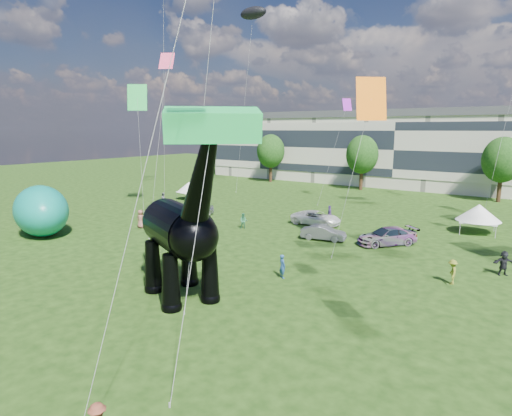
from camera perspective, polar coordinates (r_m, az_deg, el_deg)
The scene contains 14 objects.
ground at distance 22.83m, azimuth -11.40°, elevation -15.63°, with size 220.00×220.00×0.00m, color #16330C.
terrace_row at distance 79.24m, azimuth 19.18°, elevation 7.11°, with size 78.00×11.00×12.00m, color beige.
tree_far_left at distance 80.67m, azimuth 1.98°, elevation 7.94°, with size 5.20×5.20×9.44m.
tree_mid_left at distance 72.11m, azimuth 13.98°, elevation 7.32°, with size 5.20×5.20×9.44m.
tree_mid_right at distance 67.12m, azimuth 30.04°, elevation 6.01°, with size 5.20×5.20×9.44m.
dinosaur_sculpture at distance 26.13m, azimuth -10.64°, elevation -2.84°, with size 12.66×6.87×10.65m.
car_silver at distance 49.22m, azimuth -8.01°, elevation -0.32°, with size 1.85×4.59×1.57m, color #BABBBF.
car_grey at distance 39.32m, azimuth 8.98°, elevation -3.29°, with size 1.40×4.02×1.33m, color slate.
car_white at distance 45.43m, azimuth 8.01°, elevation -1.31°, with size 2.40×5.21×1.45m, color white.
car_dark at distance 38.93m, azimuth 17.05°, elevation -3.62°, with size 2.14×5.26×1.53m, color #595960.
gazebo_near at distance 46.37m, azimuth 27.56°, elevation -0.58°, with size 4.69×4.69×2.84m.
gazebo_left at distance 61.80m, azimuth -8.91°, elevation 2.78°, with size 4.38×4.38×2.49m.
inflatable_teal at distance 45.01m, azimuth -26.72°, elevation -0.32°, with size 7.59×4.75×4.75m, color #0B8C7A.
visitors at distance 35.62m, azimuth 4.59°, elevation -4.31°, with size 49.60×38.32×1.89m.
Camera 1 is at (15.36, -13.61, 10.01)m, focal length 30.00 mm.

